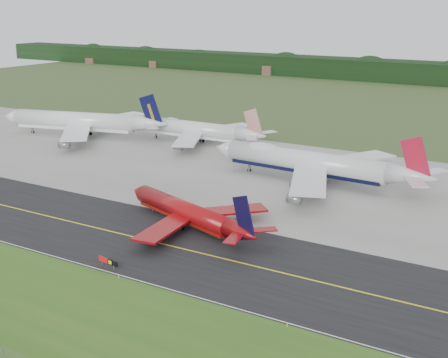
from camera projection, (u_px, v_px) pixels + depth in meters
ground at (178, 238)px, 124.75m from camera, size 600.00×600.00×0.00m
grass_verge at (46, 309)px, 95.99m from camera, size 400.00×30.00×0.01m
taxiway at (166, 245)px, 121.46m from camera, size 400.00×32.00×0.02m
apron at (288, 179)px, 166.64m from camera, size 400.00×78.00×0.01m
taxiway_centreline at (166, 245)px, 121.45m from camera, size 400.00×0.40×0.00m
taxiway_edge_line at (113, 273)px, 108.72m from camera, size 400.00×0.25×0.00m
jet_ba_747 at (312, 163)px, 161.50m from camera, size 62.43×51.67×15.70m
jet_red_737 at (189, 213)px, 130.17m from camera, size 40.37×32.04×11.17m
jet_navy_gold at (83, 122)px, 216.69m from camera, size 61.80×52.72×16.16m
jet_star_tail at (197, 130)px, 206.58m from camera, size 51.76×43.49×13.70m
taxiway_sign at (108, 261)px, 110.82m from camera, size 4.92×0.87×1.65m
edge_marker_center at (119, 277)px, 106.76m from camera, size 0.16×0.16×0.50m
edge_marker_right at (287, 325)px, 90.81m from camera, size 0.16×0.16×0.50m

